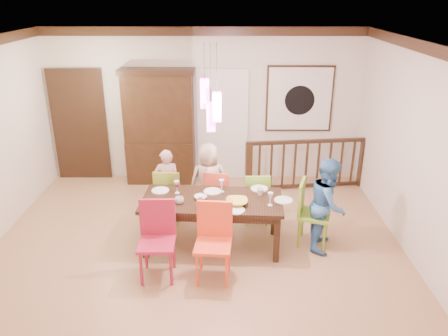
{
  "coord_description": "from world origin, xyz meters",
  "views": [
    {
      "loc": [
        0.43,
        -5.63,
        3.49
      ],
      "look_at": [
        0.39,
        0.2,
        1.11
      ],
      "focal_mm": 35.0,
      "sensor_mm": 36.0,
      "label": 1
    }
  ],
  "objects_px": {
    "person_far_left": "(167,184)",
    "person_far_mid": "(209,181)",
    "dining_table": "(212,205)",
    "chair_end_right": "(315,210)",
    "china_hutch": "(160,127)",
    "chair_far_left": "(169,191)",
    "person_end_right": "(328,204)",
    "balustrade": "(307,163)"
  },
  "relations": [
    {
      "from": "person_far_left",
      "to": "person_far_mid",
      "type": "relative_size",
      "value": 0.92
    },
    {
      "from": "dining_table",
      "to": "chair_end_right",
      "type": "distance_m",
      "value": 1.48
    },
    {
      "from": "china_hutch",
      "to": "person_far_mid",
      "type": "bearing_deg",
      "value": -56.52
    },
    {
      "from": "china_hutch",
      "to": "chair_far_left",
      "type": "bearing_deg",
      "value": -77.51
    },
    {
      "from": "chair_end_right",
      "to": "china_hutch",
      "type": "height_order",
      "value": "china_hutch"
    },
    {
      "from": "person_end_right",
      "to": "chair_far_left",
      "type": "bearing_deg",
      "value": 90.23
    },
    {
      "from": "dining_table",
      "to": "china_hutch",
      "type": "distance_m",
      "value": 2.64
    },
    {
      "from": "person_far_left",
      "to": "person_end_right",
      "type": "bearing_deg",
      "value": 149.97
    },
    {
      "from": "china_hutch",
      "to": "person_far_mid",
      "type": "distance_m",
      "value": 1.86
    },
    {
      "from": "chair_far_left",
      "to": "person_far_mid",
      "type": "distance_m",
      "value": 0.65
    },
    {
      "from": "dining_table",
      "to": "person_far_mid",
      "type": "height_order",
      "value": "person_far_mid"
    },
    {
      "from": "chair_far_left",
      "to": "chair_end_right",
      "type": "distance_m",
      "value": 2.3
    },
    {
      "from": "dining_table",
      "to": "person_far_mid",
      "type": "xyz_separation_m",
      "value": [
        -0.08,
        0.87,
        -0.02
      ]
    },
    {
      "from": "person_far_mid",
      "to": "dining_table",
      "type": "bearing_deg",
      "value": 89.29
    },
    {
      "from": "person_far_left",
      "to": "person_end_right",
      "type": "height_order",
      "value": "person_end_right"
    },
    {
      "from": "chair_far_left",
      "to": "china_hutch",
      "type": "relative_size",
      "value": 0.42
    },
    {
      "from": "person_far_left",
      "to": "chair_far_left",
      "type": "bearing_deg",
      "value": 101.47
    },
    {
      "from": "chair_far_left",
      "to": "person_end_right",
      "type": "xyz_separation_m",
      "value": [
        2.36,
        -0.78,
        0.16
      ]
    },
    {
      "from": "person_far_mid",
      "to": "person_end_right",
      "type": "height_order",
      "value": "person_end_right"
    },
    {
      "from": "china_hutch",
      "to": "person_far_mid",
      "type": "height_order",
      "value": "china_hutch"
    },
    {
      "from": "china_hutch",
      "to": "person_end_right",
      "type": "xyz_separation_m",
      "value": [
        2.72,
        -2.38,
        -0.42
      ]
    },
    {
      "from": "chair_end_right",
      "to": "balustrade",
      "type": "xyz_separation_m",
      "value": [
        0.22,
        1.98,
        -0.06
      ]
    },
    {
      "from": "chair_far_left",
      "to": "person_far_left",
      "type": "distance_m",
      "value": 0.15
    },
    {
      "from": "chair_far_left",
      "to": "person_end_right",
      "type": "height_order",
      "value": "person_end_right"
    },
    {
      "from": "person_far_mid",
      "to": "china_hutch",
      "type": "bearing_deg",
      "value": -62.19
    },
    {
      "from": "china_hutch",
      "to": "balustrade",
      "type": "relative_size",
      "value": 0.94
    },
    {
      "from": "balustrade",
      "to": "person_far_mid",
      "type": "height_order",
      "value": "person_far_mid"
    },
    {
      "from": "balustrade",
      "to": "person_end_right",
      "type": "bearing_deg",
      "value": -98.24
    },
    {
      "from": "chair_end_right",
      "to": "balustrade",
      "type": "height_order",
      "value": "chair_end_right"
    },
    {
      "from": "chair_far_left",
      "to": "person_far_left",
      "type": "relative_size",
      "value": 0.78
    },
    {
      "from": "chair_end_right",
      "to": "chair_far_left",
      "type": "bearing_deg",
      "value": 89.0
    },
    {
      "from": "dining_table",
      "to": "person_far_mid",
      "type": "bearing_deg",
      "value": 97.93
    },
    {
      "from": "person_end_right",
      "to": "balustrade",
      "type": "bearing_deg",
      "value": 16.96
    },
    {
      "from": "chair_far_left",
      "to": "chair_end_right",
      "type": "bearing_deg",
      "value": 166.08
    },
    {
      "from": "person_far_mid",
      "to": "person_end_right",
      "type": "bearing_deg",
      "value": 147.21
    },
    {
      "from": "person_far_mid",
      "to": "chair_far_left",
      "type": "bearing_deg",
      "value": 3.96
    },
    {
      "from": "person_far_mid",
      "to": "chair_end_right",
      "type": "bearing_deg",
      "value": 146.43
    },
    {
      "from": "chair_end_right",
      "to": "balustrade",
      "type": "bearing_deg",
      "value": 10.71
    },
    {
      "from": "person_end_right",
      "to": "china_hutch",
      "type": "bearing_deg",
      "value": 67.15
    },
    {
      "from": "china_hutch",
      "to": "balustrade",
      "type": "xyz_separation_m",
      "value": [
        2.77,
        -0.35,
        -0.6
      ]
    },
    {
      "from": "balustrade",
      "to": "person_far_left",
      "type": "bearing_deg",
      "value": -162.07
    },
    {
      "from": "dining_table",
      "to": "china_hutch",
      "type": "relative_size",
      "value": 0.93
    }
  ]
}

